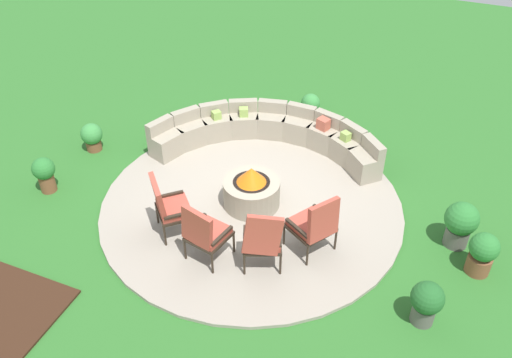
# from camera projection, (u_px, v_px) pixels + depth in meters

# --- Properties ---
(ground_plane) EXTENTS (24.00, 24.00, 0.00)m
(ground_plane) POSITION_uv_depth(u_px,v_px,m) (252.00, 206.00, 9.44)
(ground_plane) COLOR #2D6B28
(patio_circle) EXTENTS (5.20, 5.20, 0.06)m
(patio_circle) POSITION_uv_depth(u_px,v_px,m) (252.00, 205.00, 9.42)
(patio_circle) COLOR #9E9384
(patio_circle) RESTS_ON ground_plane
(mulch_bed_left) EXTENTS (1.59, 1.35, 0.04)m
(mulch_bed_left) POSITION_uv_depth(u_px,v_px,m) (5.00, 309.00, 7.64)
(mulch_bed_left) COLOR #382114
(mulch_bed_left) RESTS_ON ground_plane
(fire_pit) EXTENTS (0.97, 0.97, 0.76)m
(fire_pit) POSITION_uv_depth(u_px,v_px,m) (251.00, 190.00, 9.22)
(fire_pit) COLOR #9E937F
(fire_pit) RESTS_ON patio_circle
(curved_stone_bench) EXTENTS (4.34, 2.06, 0.71)m
(curved_stone_bench) POSITION_uv_depth(u_px,v_px,m) (268.00, 134.00, 10.62)
(curved_stone_bench) COLOR #9E937F
(curved_stone_bench) RESTS_ON patio_circle
(lounge_chair_front_left) EXTENTS (0.79, 0.82, 1.09)m
(lounge_chair_front_left) POSITION_uv_depth(u_px,v_px,m) (168.00, 205.00, 8.50)
(lounge_chair_front_left) COLOR #2D2319
(lounge_chair_front_left) RESTS_ON patio_circle
(lounge_chair_front_right) EXTENTS (0.68, 0.69, 1.10)m
(lounge_chair_front_right) POSITION_uv_depth(u_px,v_px,m) (204.00, 232.00, 8.02)
(lounge_chair_front_right) COLOR #2D2319
(lounge_chair_front_right) RESTS_ON patio_circle
(lounge_chair_back_left) EXTENTS (0.74, 0.73, 1.13)m
(lounge_chair_back_left) POSITION_uv_depth(u_px,v_px,m) (262.00, 239.00, 7.89)
(lounge_chair_back_left) COLOR #2D2319
(lounge_chair_back_left) RESTS_ON patio_circle
(lounge_chair_back_right) EXTENTS (0.83, 0.84, 1.06)m
(lounge_chair_back_right) POSITION_uv_depth(u_px,v_px,m) (315.00, 224.00, 8.18)
(lounge_chair_back_right) COLOR #2D2319
(lounge_chair_back_right) RESTS_ON patio_circle
(potted_plant_0) EXTENTS (0.42, 0.42, 0.58)m
(potted_plant_0) POSITION_uv_depth(u_px,v_px,m) (92.00, 136.00, 10.62)
(potted_plant_0) COLOR brown
(potted_plant_0) RESTS_ON ground_plane
(potted_plant_1) EXTENTS (0.46, 0.46, 0.70)m
(potted_plant_1) POSITION_uv_depth(u_px,v_px,m) (426.00, 302.00, 7.27)
(potted_plant_1) COLOR #605B56
(potted_plant_1) RESTS_ON ground_plane
(potted_plant_2) EXTENTS (0.44, 0.44, 0.72)m
(potted_plant_2) POSITION_uv_depth(u_px,v_px,m) (482.00, 253.00, 8.00)
(potted_plant_2) COLOR brown
(potted_plant_2) RESTS_ON ground_plane
(potted_plant_3) EXTENTS (0.40, 0.40, 0.61)m
(potted_plant_3) POSITION_uv_depth(u_px,v_px,m) (310.00, 106.00, 11.51)
(potted_plant_3) COLOR brown
(potted_plant_3) RESTS_ON ground_plane
(potted_plant_4) EXTENTS (0.40, 0.40, 0.68)m
(potted_plant_4) POSITION_uv_depth(u_px,v_px,m) (44.00, 173.00, 9.55)
(potted_plant_4) COLOR brown
(potted_plant_4) RESTS_ON ground_plane
(potted_plant_5) EXTENTS (0.53, 0.53, 0.80)m
(potted_plant_5) POSITION_uv_depth(u_px,v_px,m) (461.00, 223.00, 8.43)
(potted_plant_5) COLOR #605B56
(potted_plant_5) RESTS_ON ground_plane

